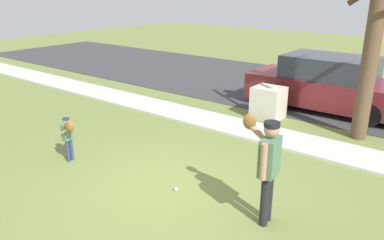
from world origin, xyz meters
TOP-DOWN VIEW (x-y plane):
  - ground_plane at (0.00, 3.50)m, footprint 48.00×48.00m
  - sidewalk_strip at (0.00, 3.60)m, footprint 36.00×1.20m
  - road_surface at (0.00, 8.60)m, footprint 36.00×6.80m
  - person_adult at (2.00, 0.19)m, footprint 0.74×0.60m
  - person_child at (-2.28, -0.38)m, footprint 0.47×0.37m
  - baseball at (0.29, 0.06)m, footprint 0.07×0.07m
  - utility_cabinet at (-0.32, 4.89)m, footprint 0.84×0.74m
  - street_tree_near at (2.20, 4.86)m, footprint 1.84×1.88m
  - parked_suv_maroon at (0.73, 6.70)m, footprint 4.70×1.90m

SIDE VIEW (x-z plane):
  - ground_plane at x=0.00m, z-range 0.00..0.00m
  - road_surface at x=0.00m, z-range 0.00..0.02m
  - sidewalk_strip at x=0.00m, z-range 0.00..0.06m
  - baseball at x=0.29m, z-range 0.00..0.07m
  - utility_cabinet at x=-0.32m, z-range 0.00..0.90m
  - person_child at x=-2.28m, z-range 0.16..1.18m
  - parked_suv_maroon at x=0.73m, z-range -0.02..1.60m
  - person_adult at x=2.00m, z-range 0.21..1.91m
  - street_tree_near at x=2.20m, z-range 0.16..5.05m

